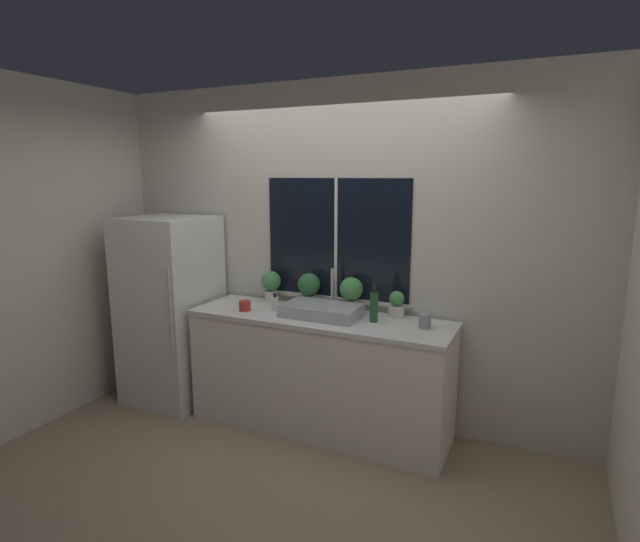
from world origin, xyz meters
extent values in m
plane|color=#937F60|center=(0.00, 0.00, 0.00)|extent=(14.00, 14.00, 0.00)
cube|color=beige|center=(0.00, 0.65, 1.35)|extent=(8.00, 0.06, 2.70)
cube|color=black|center=(0.00, 0.61, 1.47)|extent=(1.22, 0.01, 0.95)
cube|color=silver|center=(0.00, 0.61, 1.47)|extent=(0.02, 0.01, 0.95)
cube|color=silver|center=(0.00, 0.61, 0.98)|extent=(1.28, 0.04, 0.03)
cube|color=beige|center=(-2.05, 1.50, 1.35)|extent=(0.06, 7.00, 2.70)
cube|color=beige|center=(2.05, 1.50, 1.35)|extent=(0.06, 7.00, 2.70)
cube|color=white|center=(0.00, 0.29, 0.44)|extent=(2.02, 0.58, 0.88)
cube|color=silver|center=(0.00, 0.29, 0.90)|extent=(2.04, 0.60, 0.03)
cube|color=silver|center=(-1.42, 0.25, 0.81)|extent=(0.70, 0.68, 1.62)
cylinder|color=silver|center=(-1.10, -0.10, 0.89)|extent=(0.02, 0.02, 0.73)
cube|color=#ADADB2|center=(0.02, 0.29, 0.96)|extent=(0.58, 0.35, 0.09)
cylinder|color=#B7B7BC|center=(0.02, 0.50, 0.93)|extent=(0.04, 0.04, 0.03)
cylinder|color=#B7B7BC|center=(0.02, 0.50, 1.10)|extent=(0.02, 0.02, 0.30)
cylinder|color=silver|center=(-0.55, 0.51, 0.96)|extent=(0.10, 0.10, 0.10)
sphere|color=#478E4C|center=(-0.55, 0.51, 1.10)|extent=(0.16, 0.16, 0.16)
cylinder|color=silver|center=(-0.19, 0.51, 0.96)|extent=(0.13, 0.13, 0.09)
sphere|color=#2D6638|center=(-0.19, 0.51, 1.10)|extent=(0.18, 0.18, 0.18)
cylinder|color=silver|center=(0.18, 0.51, 0.96)|extent=(0.11, 0.11, 0.09)
sphere|color=#478E4C|center=(0.18, 0.51, 1.10)|extent=(0.18, 0.18, 0.18)
cylinder|color=silver|center=(0.54, 0.51, 0.96)|extent=(0.12, 0.12, 0.09)
sphere|color=#478E4C|center=(0.54, 0.51, 1.06)|extent=(0.11, 0.11, 0.11)
cylinder|color=white|center=(-0.38, 0.28, 0.97)|extent=(0.06, 0.06, 0.11)
cylinder|color=black|center=(-0.38, 0.28, 1.04)|extent=(0.03, 0.03, 0.03)
cylinder|color=#235128|center=(0.43, 0.32, 1.02)|extent=(0.06, 0.06, 0.22)
cylinder|color=black|center=(0.43, 0.32, 1.16)|extent=(0.03, 0.03, 0.06)
cylinder|color=#B72D28|center=(-0.60, 0.18, 0.95)|extent=(0.09, 0.09, 0.08)
cylinder|color=gray|center=(0.80, 0.33, 0.97)|extent=(0.09, 0.09, 0.10)
camera|label=1|loc=(1.56, -3.02, 1.97)|focal=28.00mm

